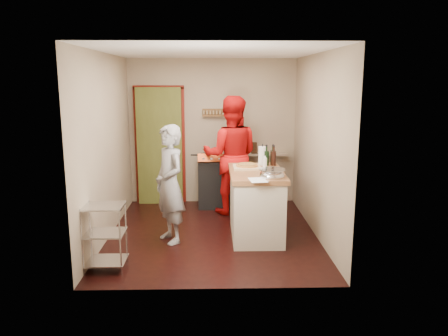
{
  "coord_description": "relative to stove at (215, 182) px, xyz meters",
  "views": [
    {
      "loc": [
        0.01,
        -6.13,
        2.23
      ],
      "look_at": [
        0.17,
        0.0,
        0.98
      ],
      "focal_mm": 35.0,
      "sensor_mm": 36.0,
      "label": 1
    }
  ],
  "objects": [
    {
      "name": "person_stripe",
      "position": [
        -0.64,
        -1.72,
        0.37
      ],
      "size": [
        0.64,
        0.71,
        1.64
      ],
      "primitive_type": "imported",
      "rotation": [
        0.0,
        0.0,
        -1.03
      ],
      "color": "silver",
      "rests_on": "ground"
    },
    {
      "name": "ceiling",
      "position": [
        -0.05,
        -1.42,
        2.16
      ],
      "size": [
        3.0,
        3.5,
        0.02
      ],
      "primitive_type": "cube",
      "color": "white",
      "rests_on": "back_wall"
    },
    {
      "name": "left_wall",
      "position": [
        -1.55,
        -1.42,
        0.85
      ],
      "size": [
        0.04,
        3.5,
        2.6
      ],
      "primitive_type": "cube",
      "color": "tan",
      "rests_on": "ground"
    },
    {
      "name": "island",
      "position": [
        0.58,
        -1.52,
        0.05
      ],
      "size": [
        0.75,
        1.37,
        1.27
      ],
      "color": "beige",
      "rests_on": "ground"
    },
    {
      "name": "back_wall",
      "position": [
        -0.69,
        0.36,
        0.68
      ],
      "size": [
        3.0,
        0.44,
        2.6
      ],
      "color": "tan",
      "rests_on": "ground"
    },
    {
      "name": "right_wall",
      "position": [
        1.45,
        -1.42,
        0.85
      ],
      "size": [
        0.04,
        3.5,
        2.6
      ],
      "primitive_type": "cube",
      "color": "tan",
      "rests_on": "ground"
    },
    {
      "name": "wire_shelving",
      "position": [
        -1.33,
        -2.62,
        -0.01
      ],
      "size": [
        0.48,
        0.4,
        0.8
      ],
      "color": "silver",
      "rests_on": "ground"
    },
    {
      "name": "floor",
      "position": [
        -0.05,
        -1.42,
        -0.45
      ],
      "size": [
        3.5,
        3.5,
        0.0
      ],
      "primitive_type": "plane",
      "color": "black",
      "rests_on": "ground"
    },
    {
      "name": "stove",
      "position": [
        0.0,
        0.0,
        0.0
      ],
      "size": [
        0.6,
        0.63,
        1.0
      ],
      "color": "black",
      "rests_on": "ground"
    },
    {
      "name": "person_red",
      "position": [
        0.26,
        -0.38,
        0.54
      ],
      "size": [
        1.01,
        0.82,
        1.98
      ],
      "primitive_type": "imported",
      "rotation": [
        0.0,
        0.0,
        3.06
      ],
      "color": "#BB0C0C",
      "rests_on": "ground"
    }
  ]
}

